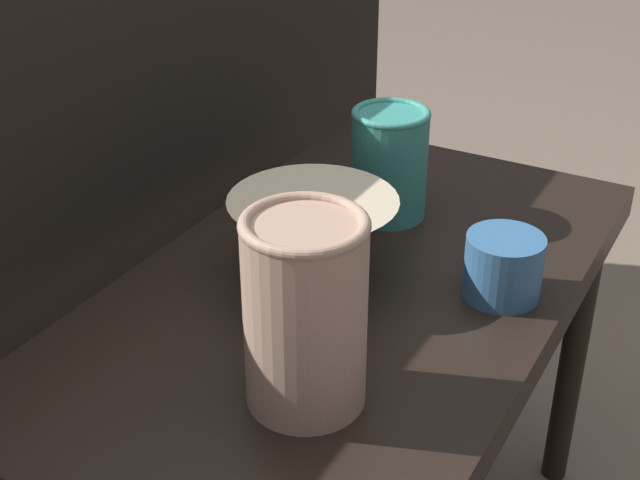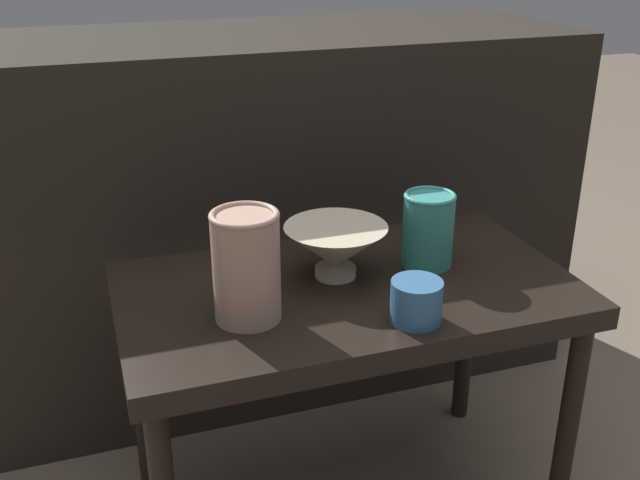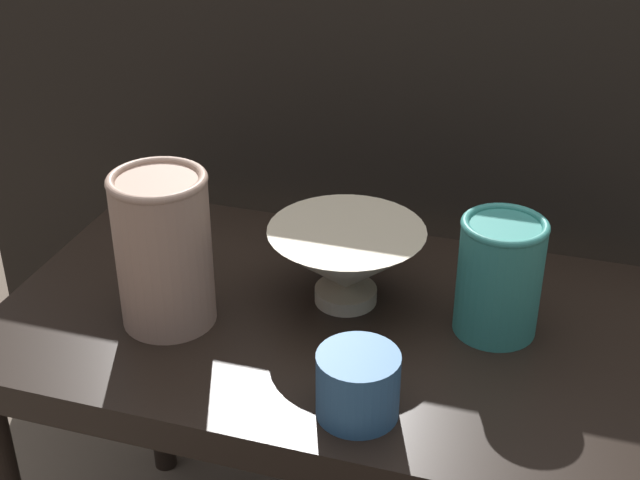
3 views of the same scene
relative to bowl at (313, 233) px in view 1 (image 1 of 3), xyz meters
name	(u,v)px [view 1 (image 1 of 3)]	position (x,y,z in m)	size (l,w,h in m)	color
table	(346,325)	(0.01, -0.04, -0.11)	(0.77, 0.43, 0.48)	black
bowl	(313,233)	(0.00, 0.00, 0.00)	(0.18, 0.18, 0.09)	#C1B293
vase_textured_left	(305,310)	(-0.18, -0.09, 0.04)	(0.11, 0.11, 0.18)	tan
vase_colorful_right	(389,162)	(0.17, -0.01, 0.02)	(0.09, 0.09, 0.13)	teal
cup	(503,266)	(0.06, -0.19, -0.02)	(0.08, 0.08, 0.07)	#33608E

